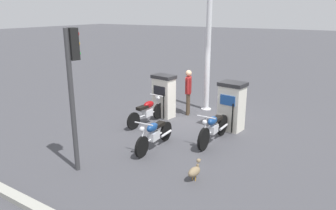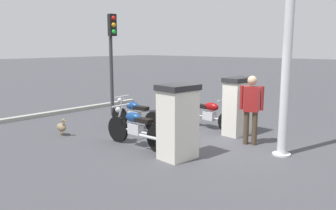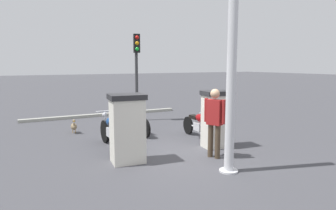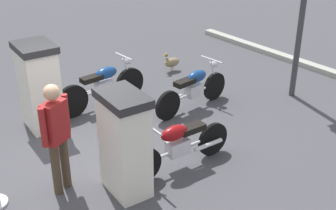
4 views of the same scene
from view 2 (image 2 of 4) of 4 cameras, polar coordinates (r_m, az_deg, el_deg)
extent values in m
plane|color=#424247|center=(8.55, 6.77, -6.56)|extent=(120.00, 120.00, 0.00)
cube|color=silver|center=(9.45, 11.49, -0.60)|extent=(0.57, 0.80, 1.45)
cube|color=black|center=(9.55, 10.31, 1.48)|extent=(0.09, 0.52, 0.32)
cube|color=#262628|center=(9.35, 11.66, 4.14)|extent=(0.63, 0.88, 0.12)
cylinder|color=black|center=(9.49, 9.24, -1.83)|extent=(0.05, 0.05, 0.94)
cube|color=silver|center=(7.30, 1.65, -3.31)|extent=(0.66, 0.80, 1.49)
cube|color=#1E478C|center=(7.45, 0.03, -0.48)|extent=(0.09, 0.52, 0.32)
cube|color=#262628|center=(7.16, 1.68, 2.96)|extent=(0.72, 0.88, 0.12)
cylinder|color=black|center=(7.44, -1.41, -4.82)|extent=(0.05, 0.05, 0.97)
cylinder|color=black|center=(9.71, 9.76, -2.89)|extent=(0.58, 0.11, 0.58)
cylinder|color=black|center=(10.52, 3.80, -1.78)|extent=(0.58, 0.11, 0.58)
cube|color=silver|center=(10.05, 6.89, -1.80)|extent=(0.38, 0.23, 0.24)
cylinder|color=silver|center=(10.09, 6.66, -2.04)|extent=(1.01, 0.14, 0.05)
ellipsoid|color=maroon|center=(9.95, 7.24, -0.27)|extent=(0.50, 0.26, 0.24)
cube|color=black|center=(10.17, 5.73, -0.20)|extent=(0.46, 0.24, 0.10)
cylinder|color=silver|center=(9.67, 9.62, -1.12)|extent=(0.26, 0.06, 0.57)
cylinder|color=silver|center=(9.66, 9.29, 0.81)|extent=(0.09, 0.56, 0.04)
sphere|color=silver|center=(9.62, 9.75, 0.04)|extent=(0.15, 0.15, 0.14)
cylinder|color=silver|center=(10.48, 5.05, -1.73)|extent=(0.55, 0.12, 0.07)
cylinder|color=black|center=(8.74, -8.31, -3.98)|extent=(0.66, 0.08, 0.66)
cylinder|color=black|center=(7.81, -1.61, -5.56)|extent=(0.66, 0.08, 0.66)
cube|color=silver|center=(8.27, -5.41, -4.00)|extent=(0.36, 0.20, 0.24)
cylinder|color=silver|center=(8.25, -5.16, -4.40)|extent=(1.02, 0.05, 0.05)
ellipsoid|color=navy|center=(8.26, -5.78, -2.04)|extent=(0.48, 0.22, 0.24)
cube|color=black|center=(8.03, -4.08, -2.58)|extent=(0.44, 0.20, 0.10)
cylinder|color=silver|center=(8.65, -8.18, -2.09)|extent=(0.26, 0.04, 0.57)
cylinder|color=silver|center=(8.53, -7.87, -0.06)|extent=(0.04, 0.56, 0.04)
sphere|color=silver|center=(8.62, -8.30, -0.78)|extent=(0.14, 0.14, 0.14)
cylinder|color=silver|center=(7.85, -3.30, -5.34)|extent=(0.55, 0.07, 0.07)
cylinder|color=black|center=(10.47, -8.05, -1.88)|extent=(0.59, 0.10, 0.59)
cylinder|color=black|center=(9.59, -2.46, -2.87)|extent=(0.59, 0.10, 0.59)
cube|color=silver|center=(10.03, -5.60, -1.76)|extent=(0.37, 0.22, 0.24)
cylinder|color=silver|center=(10.01, -5.38, -2.08)|extent=(1.00, 0.09, 0.05)
ellipsoid|color=navy|center=(10.03, -5.92, -0.14)|extent=(0.49, 0.24, 0.24)
cube|color=black|center=(9.81, -4.46, -0.52)|extent=(0.45, 0.22, 0.10)
cylinder|color=silver|center=(10.39, -7.93, -0.29)|extent=(0.26, 0.05, 0.57)
cylinder|color=silver|center=(10.28, -7.66, 1.42)|extent=(0.06, 0.56, 0.04)
sphere|color=silver|center=(10.37, -8.03, 0.81)|extent=(0.15, 0.15, 0.14)
cylinder|color=silver|center=(9.63, -3.84, -2.72)|extent=(0.55, 0.09, 0.07)
cylinder|color=#473828|center=(8.64, 14.20, -3.79)|extent=(0.17, 0.17, 0.82)
cylinder|color=#473828|center=(8.65, 12.88, -3.72)|extent=(0.17, 0.17, 0.82)
cube|color=maroon|center=(8.51, 13.73, 0.96)|extent=(0.41, 0.32, 0.61)
cylinder|color=maroon|center=(8.49, 15.35, 1.08)|extent=(0.12, 0.12, 0.58)
cylinder|color=maroon|center=(8.52, 12.13, 1.24)|extent=(0.12, 0.12, 0.58)
sphere|color=tan|center=(8.45, 13.85, 3.97)|extent=(0.30, 0.30, 0.23)
ellipsoid|color=#847051|center=(9.74, -17.33, -3.57)|extent=(0.42, 0.25, 0.22)
cylinder|color=#847051|center=(9.60, -16.99, -3.33)|extent=(0.07, 0.07, 0.15)
sphere|color=#847051|center=(9.54, -16.96, -2.46)|extent=(0.11, 0.11, 0.10)
cone|color=orange|center=(9.49, -16.78, -2.56)|extent=(0.07, 0.05, 0.04)
cone|color=#847051|center=(9.89, -17.79, -3.19)|extent=(0.09, 0.09, 0.08)
cylinder|color=orange|center=(9.79, -17.08, -4.48)|extent=(0.02, 0.02, 0.11)
cylinder|color=orange|center=(9.76, -17.49, -4.55)|extent=(0.02, 0.02, 0.11)
cylinder|color=#38383A|center=(11.97, -9.42, 6.43)|extent=(0.14, 0.14, 3.44)
cube|color=black|center=(11.84, -9.28, 12.99)|extent=(0.25, 0.28, 0.72)
sphere|color=red|center=(11.77, -9.08, 14.09)|extent=(0.18, 0.18, 0.15)
sphere|color=orange|center=(11.76, -9.05, 13.03)|extent=(0.18, 0.18, 0.15)
sphere|color=green|center=(11.75, -9.02, 11.95)|extent=(0.18, 0.18, 0.15)
cylinder|color=silver|center=(7.75, 19.25, 8.45)|extent=(0.20, 0.20, 4.58)
cylinder|color=silver|center=(8.11, 18.34, -7.77)|extent=(0.40, 0.40, 0.04)
cube|color=#9E9E93|center=(12.96, -17.11, -1.03)|extent=(0.47, 6.79, 0.12)
camera|label=1|loc=(14.32, -42.90, 12.99)|focal=34.70mm
camera|label=3|loc=(3.71, 70.75, 1.51)|focal=31.48mm
camera|label=4|loc=(12.95, 35.44, 15.68)|focal=48.69mm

